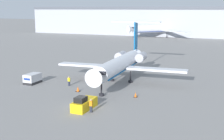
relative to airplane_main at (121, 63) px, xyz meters
name	(u,v)px	position (x,y,z in m)	size (l,w,h in m)	color
ground_plane	(81,110)	(0.85, -17.11, -3.60)	(600.00, 600.00, 0.00)	gray
terminal_building	(200,22)	(0.85, 102.89, 3.58)	(180.00, 16.80, 14.30)	#9EA3AD
airplane_main	(121,63)	(0.00, 0.00, 0.00)	(24.44, 25.04, 10.81)	silver
pushback_tug	(84,104)	(1.19, -16.71, -2.85)	(1.84, 4.64, 1.99)	yellow
luggage_cart	(33,79)	(-14.43, -7.24, -2.69)	(1.92, 3.28, 1.82)	#232326
worker_near_tug	(91,105)	(2.66, -17.57, -2.64)	(0.40, 0.26, 1.83)	#232838
worker_by_wing	(69,81)	(-7.45, -6.11, -2.73)	(0.40, 0.24, 1.68)	#232838
traffic_cone_left	(78,89)	(-4.08, -8.95, -3.20)	(0.69, 0.69, 0.83)	black
traffic_cone_right	(136,95)	(5.79, -8.47, -3.22)	(0.55, 0.55, 0.81)	black
airplane_parked_far_left	(162,28)	(-15.45, 93.36, 0.61)	(30.22, 30.26, 11.29)	silver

